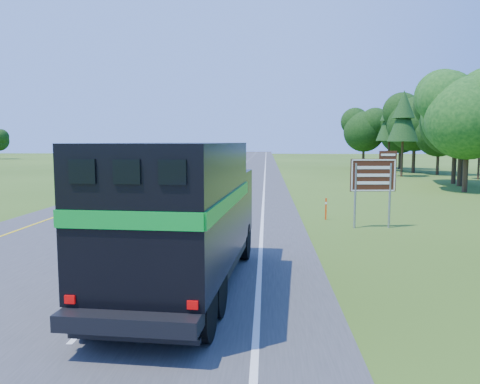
# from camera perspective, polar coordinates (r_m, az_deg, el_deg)

# --- Properties ---
(road) EXTENTS (15.00, 260.00, 0.04)m
(road) POSITION_cam_1_polar(r_m,az_deg,el_deg) (58.54, -2.34, 2.24)
(road) COLOR #38383A
(road) RESTS_ON ground
(lane_markings) EXTENTS (11.15, 260.00, 0.01)m
(lane_markings) POSITION_cam_1_polar(r_m,az_deg,el_deg) (58.54, -2.34, 2.27)
(lane_markings) COLOR yellow
(lane_markings) RESTS_ON road
(horse_truck) EXTENTS (3.38, 9.08, 3.95)m
(horse_truck) POSITION_cam_1_polar(r_m,az_deg,el_deg) (12.40, -6.95, -2.54)
(horse_truck) COLOR black
(horse_truck) RESTS_ON road
(white_suv) EXTENTS (3.28, 6.61, 1.80)m
(white_suv) POSITION_cam_1_polar(r_m,az_deg,el_deg) (64.09, -5.36, 3.38)
(white_suv) COLOR silver
(white_suv) RESTS_ON road
(far_car) EXTENTS (1.98, 4.32, 1.44)m
(far_car) POSITION_cam_1_polar(r_m,az_deg,el_deg) (116.21, -1.50, 4.55)
(far_car) COLOR #B6B6BD
(far_car) RESTS_ON road
(exit_sign) EXTENTS (2.12, 0.22, 3.60)m
(exit_sign) POSITION_cam_1_polar(r_m,az_deg,el_deg) (22.48, 16.01, 1.63)
(exit_sign) COLOR gray
(exit_sign) RESTS_ON ground
(delineator) EXTENTS (0.09, 0.05, 1.13)m
(delineator) POSITION_cam_1_polar(r_m,az_deg,el_deg) (24.49, 10.43, -1.95)
(delineator) COLOR #FF420D
(delineator) RESTS_ON ground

